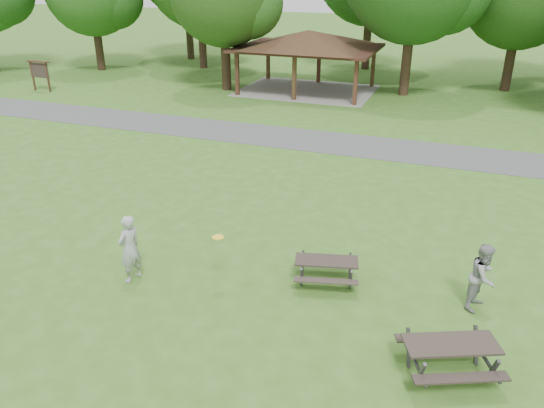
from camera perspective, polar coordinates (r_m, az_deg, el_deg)
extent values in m
plane|color=#36661D|center=(13.04, -10.49, -11.50)|extent=(160.00, 160.00, 0.00)
cube|color=#48484B|center=(24.79, 5.91, 6.66)|extent=(120.00, 3.20, 0.02)
cube|color=#341F13|center=(33.65, -3.77, 13.77)|extent=(0.22, 0.22, 2.60)
cube|color=#3B2515|center=(38.57, -0.42, 15.21)|extent=(0.22, 0.22, 2.60)
cube|color=#392514|center=(32.35, 2.41, 13.36)|extent=(0.22, 0.22, 2.60)
cube|color=#3A1F15|center=(37.44, 5.07, 14.83)|extent=(0.22, 0.22, 2.60)
cube|color=#3E2116|center=(31.43, 8.99, 12.76)|extent=(0.22, 0.22, 2.60)
cube|color=#392614|center=(36.65, 10.82, 14.29)|extent=(0.22, 0.22, 2.60)
cube|color=#321C14|center=(34.66, 3.90, 16.40)|extent=(8.60, 6.60, 0.16)
pyramid|color=#342215|center=(34.58, 3.92, 17.35)|extent=(7.01, 7.01, 1.00)
cube|color=gray|center=(35.14, 3.77, 12.09)|extent=(8.40, 6.40, 0.03)
cube|color=#3B2115|center=(38.25, -24.33, 12.42)|extent=(0.10, 0.10, 1.80)
cube|color=#331F12|center=(37.44, -22.97, 12.42)|extent=(0.10, 0.10, 1.80)
cube|color=black|center=(37.77, -23.76, 13.01)|extent=(1.40, 0.06, 0.90)
cube|color=#331B14|center=(37.69, -23.90, 13.82)|extent=(1.60, 0.30, 0.06)
cylinder|color=black|center=(43.98, -18.11, 15.70)|extent=(0.60, 0.60, 3.32)
cylinder|color=black|center=(43.11, -7.49, 16.85)|extent=(0.60, 0.60, 3.85)
cylinder|color=black|center=(35.18, -4.98, 14.95)|extent=(0.60, 0.60, 3.50)
sphere|color=#1C4A15|center=(34.44, -2.59, 20.78)|extent=(4.29, 4.29, 4.29)
sphere|color=#1C4213|center=(35.16, -7.45, 20.97)|extent=(3.96, 3.96, 3.96)
cylinder|color=#302015|center=(34.55, 14.25, 14.58)|extent=(0.60, 0.60, 4.02)
cylinder|color=black|center=(37.91, 24.15, 13.62)|extent=(0.60, 0.60, 3.43)
cylinder|color=black|center=(47.55, -8.87, 17.80)|extent=(0.60, 0.60, 4.38)
cylinder|color=black|center=(42.96, 10.17, 16.84)|extent=(0.60, 0.60, 4.13)
cube|color=#2B231F|center=(13.66, 5.89, -6.09)|extent=(1.71, 1.01, 0.04)
cube|color=#332A25|center=(13.35, 5.81, -8.22)|extent=(1.61, 0.62, 0.04)
cube|color=#2A231E|center=(14.25, 5.88, -5.92)|extent=(1.61, 0.62, 0.04)
cube|color=#424245|center=(13.55, 3.18, -7.87)|extent=(0.13, 0.34, 0.70)
cube|color=#3A3A3C|center=(14.12, 3.34, -6.42)|extent=(0.13, 0.34, 0.70)
cube|color=#3A3A3C|center=(13.82, 3.26, -7.04)|extent=(0.37, 1.28, 0.04)
cube|color=#404043|center=(13.56, 8.45, -8.10)|extent=(0.13, 0.34, 0.70)
cube|color=#39393B|center=(14.13, 8.38, -6.64)|extent=(0.13, 0.34, 0.70)
cube|color=#3D3D3F|center=(13.83, 8.42, -7.26)|extent=(0.37, 1.28, 0.04)
cube|color=#2C2520|center=(11.34, 18.74, -14.08)|extent=(1.98, 1.41, 0.05)
cube|color=#29221E|center=(11.11, 19.66, -17.21)|extent=(1.79, 0.98, 0.04)
cube|color=#2C2520|center=(11.96, 17.50, -13.45)|extent=(1.79, 0.98, 0.04)
cube|color=#464749|center=(11.07, 15.63, -17.21)|extent=(0.21, 0.38, 0.80)
cube|color=#404043|center=(11.62, 14.45, -14.74)|extent=(0.21, 0.38, 0.80)
cube|color=#3F3F42|center=(11.32, 15.04, -15.83)|extent=(0.66, 1.40, 0.05)
cube|color=#3A3A3C|center=(11.57, 22.57, -16.26)|extent=(0.21, 0.38, 0.80)
cube|color=#424244|center=(12.10, 21.05, -13.97)|extent=(0.21, 0.38, 0.80)
cube|color=#38383B|center=(11.82, 21.81, -14.98)|extent=(0.66, 1.40, 0.05)
cylinder|color=yellow|center=(13.12, -5.83, -3.57)|extent=(0.31, 0.31, 0.02)
imported|color=#A2A3A5|center=(14.05, -15.07, -4.66)|extent=(0.59, 0.76, 1.85)
imported|color=gray|center=(13.54, 21.77, -7.27)|extent=(0.89, 0.99, 1.69)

